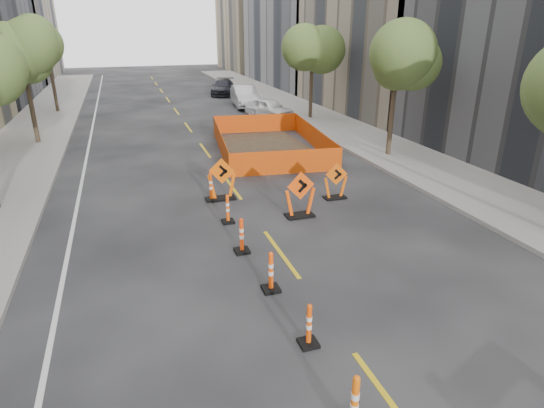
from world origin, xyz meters
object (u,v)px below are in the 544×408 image
object	(u,v)px
chevron_sign_left	(222,179)
parked_car_mid	(245,96)
channelizer_4	(242,235)
parked_car_far	(223,87)
chevron_sign_right	(336,181)
channelizer_5	(228,209)
chevron_sign_center	(300,194)
channelizer_6	(211,187)
channelizer_1	(355,404)
channelizer_3	(271,271)
parked_car_near	(269,108)
channelizer_2	(309,325)

from	to	relation	value
chevron_sign_left	parked_car_mid	xyz separation A→B (m)	(6.12, 19.65, 0.02)
channelizer_4	parked_car_far	world-z (taller)	parked_car_far
channelizer_4	chevron_sign_right	world-z (taller)	chevron_sign_right
channelizer_5	chevron_sign_center	xyz separation A→B (m)	(2.44, -0.26, 0.31)
channelizer_6	parked_car_mid	xyz separation A→B (m)	(6.54, 19.65, 0.27)
channelizer_1	chevron_sign_center	size ratio (longest dim) A/B	0.69
channelizer_1	channelizer_5	distance (m)	8.72
channelizer_1	channelizer_3	xyz separation A→B (m)	(0.03, 4.36, -0.03)
parked_car_near	channelizer_3	bearing A→B (deg)	-130.93
channelizer_5	parked_car_far	distance (m)	29.48
chevron_sign_left	channelizer_6	bearing A→B (deg)	-155.61
channelizer_1	channelizer_6	size ratio (longest dim) A/B	1.02
channelizer_3	parked_car_far	xyz separation A→B (m)	(6.11, 33.19, 0.15)
channelizer_3	chevron_sign_right	size ratio (longest dim) A/B	0.77
channelizer_1	channelizer_2	size ratio (longest dim) A/B	1.14
channelizer_1	parked_car_far	distance (m)	38.05
channelizer_5	parked_car_mid	distance (m)	22.76
parked_car_far	channelizer_3	bearing A→B (deg)	-82.06
channelizer_4	parked_car_mid	distance (m)	24.88
chevron_sign_left	chevron_sign_center	size ratio (longest dim) A/B	0.99
channelizer_2	channelizer_5	distance (m)	6.54
channelizer_5	channelizer_6	size ratio (longest dim) A/B	0.91
parked_car_near	parked_car_mid	distance (m)	5.09
channelizer_3	chevron_sign_center	world-z (taller)	chevron_sign_center
channelizer_5	parked_car_mid	world-z (taller)	parked_car_mid
channelizer_6	chevron_sign_right	xyz separation A→B (m)	(4.46, -1.24, 0.15)
chevron_sign_right	channelizer_2	bearing A→B (deg)	-108.40
parked_car_near	parked_car_mid	world-z (taller)	parked_car_mid
channelizer_4	channelizer_2	bearing A→B (deg)	-86.54
channelizer_3	parked_car_mid	world-z (taller)	parked_car_mid
channelizer_1	channelizer_4	distance (m)	6.54
chevron_sign_left	chevron_sign_right	size ratio (longest dim) A/B	1.15
chevron_sign_left	chevron_sign_center	xyz separation A→B (m)	(2.14, -2.44, 0.01)
chevron_sign_right	parked_car_near	size ratio (longest dim) A/B	0.35
channelizer_3	channelizer_2	bearing A→B (deg)	-87.46
chevron_sign_left	chevron_sign_center	distance (m)	3.25
chevron_sign_left	parked_car_far	world-z (taller)	chevron_sign_left
channelizer_3	channelizer_5	bearing A→B (deg)	90.97
channelizer_5	channelizer_2	bearing A→B (deg)	-88.51
channelizer_4	channelizer_6	size ratio (longest dim) A/B	0.98
channelizer_5	chevron_sign_center	size ratio (longest dim) A/B	0.61
channelizer_2	chevron_sign_right	size ratio (longest dim) A/B	0.71
channelizer_5	chevron_sign_center	distance (m)	2.47
chevron_sign_left	parked_car_near	world-z (taller)	chevron_sign_left
channelizer_2	channelizer_3	bearing A→B (deg)	92.54
channelizer_6	chevron_sign_center	xyz separation A→B (m)	(2.57, -2.44, 0.26)
channelizer_4	chevron_sign_center	xyz separation A→B (m)	(2.53, 1.92, 0.27)
channelizer_1	channelizer_6	distance (m)	10.90
chevron_sign_left	chevron_sign_right	bearing A→B (deg)	7.60
channelizer_6	parked_car_near	size ratio (longest dim) A/B	0.27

